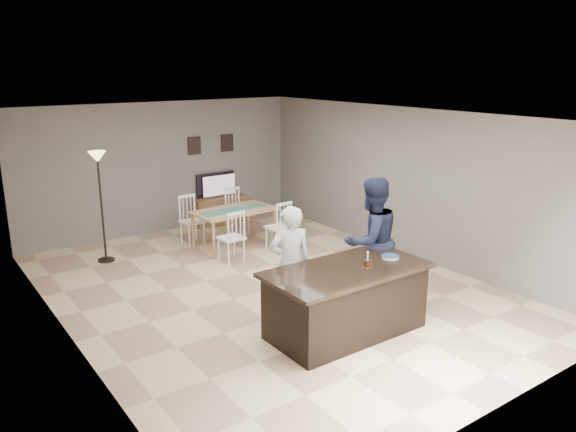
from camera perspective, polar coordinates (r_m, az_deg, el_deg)
floor at (r=8.93m, az=-1.88°, el=-7.43°), size 8.00×8.00×0.00m
room_shell at (r=8.42m, az=-1.98°, el=3.16°), size 8.00×8.00×8.00m
kitchen_island at (r=7.43m, az=5.91°, el=-8.51°), size 2.15×1.10×0.90m
tv_console at (r=12.49m, az=-6.94°, el=0.56°), size 1.20×0.40×0.60m
television at (r=12.42m, az=-7.18°, el=3.14°), size 0.91×0.12×0.53m
tv_screen_glow at (r=12.35m, az=-7.00°, el=3.11°), size 0.78×0.00×0.78m
picture_frames at (r=12.36m, az=-7.82°, el=7.24°), size 1.10×0.02×0.38m
doorway at (r=5.29m, az=-15.37°, el=-9.65°), size 0.00×2.10×2.65m
woman at (r=7.68m, az=0.20°, el=-4.81°), size 0.68×0.55×1.61m
man at (r=8.25m, az=8.44°, el=-2.55°), size 0.96×0.77×1.88m
birthday_cake at (r=7.33m, az=8.07°, el=-4.78°), size 0.13×0.13×0.21m
plate_stack at (r=7.71m, az=10.36°, el=-4.11°), size 0.23×0.23×0.04m
dining_table at (r=10.83m, az=-5.48°, el=-0.01°), size 1.62×1.85×0.95m
floor_lamp at (r=10.28m, az=-18.65°, el=3.80°), size 0.30×0.30×1.99m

